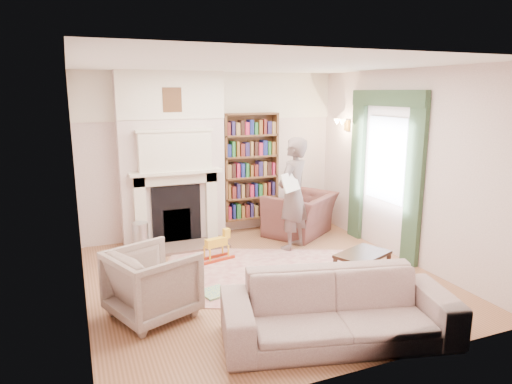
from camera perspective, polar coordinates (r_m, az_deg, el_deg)
name	(u,v)px	position (r m, az deg, el deg)	size (l,w,h in m)	color
floor	(263,278)	(6.29, 0.87, -10.75)	(4.50, 4.50, 0.00)	brown
ceiling	(264,65)	(5.79, 0.97, 15.64)	(4.50, 4.50, 0.00)	white
wall_back	(213,155)	(7.97, -5.43, 4.64)	(4.50, 4.50, 0.00)	silver
wall_front	(367,222)	(3.96, 13.76, -3.71)	(4.50, 4.50, 0.00)	silver
wall_left	(77,191)	(5.43, -21.52, 0.12)	(4.50, 4.50, 0.00)	silver
wall_right	(404,166)	(7.06, 18.01, 3.06)	(4.50, 4.50, 0.00)	silver
fireplace	(172,160)	(7.60, -10.42, 4.00)	(1.70, 0.58, 2.80)	silver
bookcase	(250,167)	(8.09, -0.72, 3.20)	(1.00, 0.24, 1.85)	brown
window	(386,159)	(7.35, 15.95, 3.94)	(0.02, 0.90, 1.30)	silver
curtain_left	(414,184)	(6.84, 19.18, 0.99)	(0.07, 0.32, 2.40)	#2C412A
curtain_right	(357,169)	(7.92, 12.55, 2.88)	(0.07, 0.32, 2.40)	#2C412A
pelmet	(387,98)	(7.25, 16.11, 11.21)	(0.09, 1.70, 0.24)	#2C412A
wall_sconce	(338,126)	(8.08, 10.16, 8.17)	(0.20, 0.24, 0.24)	gold
rug	(257,274)	(6.40, 0.11, -10.27)	(2.68, 2.06, 0.01)	beige
armchair_reading	(300,214)	(8.06, 5.54, -2.78)	(1.13, 0.99, 0.74)	#4F2C2A
armchair_left	(153,283)	(5.30, -12.81, -11.05)	(0.84, 0.86, 0.78)	beige
sofa	(338,309)	(4.81, 10.27, -14.18)	(2.33, 0.91, 0.68)	#BEAB9D
man_reading	(293,194)	(7.21, 4.65, -0.24)	(0.65, 0.43, 1.79)	#604F4D
newspaper	(290,182)	(6.92, 4.32, 1.24)	(0.41, 0.02, 0.29)	white
coffee_table	(362,269)	(6.14, 13.09, -9.40)	(0.70, 0.45, 0.45)	#341A12
paraffin_heater	(141,240)	(7.16, -14.21, -5.86)	(0.24, 0.24, 0.55)	#B0B2B8
rocking_horse	(216,246)	(6.86, -4.98, -6.70)	(0.53, 0.21, 0.47)	yellow
board_game	(215,292)	(5.84, -5.16, -12.40)	(0.33, 0.33, 0.03)	#DAE751
game_box_lid	(188,285)	(6.07, -8.55, -11.41)	(0.28, 0.19, 0.05)	#A32E12
comic_annuals	(294,284)	(6.08, 4.83, -11.45)	(0.48, 0.63, 0.02)	red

